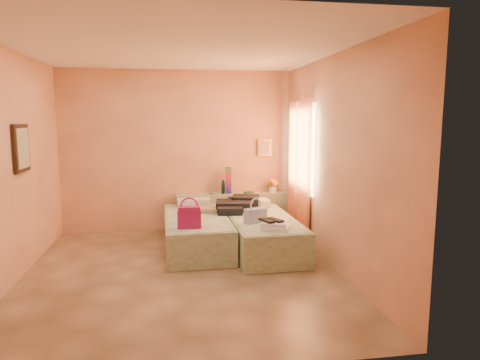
# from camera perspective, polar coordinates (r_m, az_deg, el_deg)

# --- Properties ---
(ground) EXTENTS (4.50, 4.50, 0.00)m
(ground) POSITION_cam_1_polar(r_m,az_deg,el_deg) (5.69, -7.69, -12.14)
(ground) COLOR tan
(ground) RESTS_ON ground
(room_walls) EXTENTS (4.02, 4.51, 2.81)m
(room_walls) POSITION_cam_1_polar(r_m,az_deg,el_deg) (5.91, -6.15, 6.39)
(room_walls) COLOR #FFBB88
(room_walls) RESTS_ON ground
(headboard_ledge) EXTENTS (2.05, 0.30, 0.65)m
(headboard_ledge) POSITION_cam_1_polar(r_m,az_deg,el_deg) (7.69, -0.81, -4.14)
(headboard_ledge) COLOR #98A083
(headboard_ledge) RESTS_ON ground
(bed_left) EXTENTS (0.95, 2.02, 0.50)m
(bed_left) POSITION_cam_1_polar(r_m,az_deg,el_deg) (6.62, -5.83, -6.90)
(bed_left) COLOR beige
(bed_left) RESTS_ON ground
(bed_right) EXTENTS (0.95, 2.02, 0.50)m
(bed_right) POSITION_cam_1_polar(r_m,az_deg,el_deg) (6.50, 2.95, -7.15)
(bed_right) COLOR beige
(bed_right) RESTS_ON ground
(water_bottle) EXTENTS (0.07, 0.07, 0.23)m
(water_bottle) POSITION_cam_1_polar(r_m,az_deg,el_deg) (7.54, -2.24, -0.99)
(water_bottle) COLOR #143925
(water_bottle) RESTS_ON headboard_ledge
(rainbow_box) EXTENTS (0.12, 0.12, 0.47)m
(rainbow_box) POSITION_cam_1_polar(r_m,az_deg,el_deg) (7.56, -1.56, -0.05)
(rainbow_box) COLOR #A71460
(rainbow_box) RESTS_ON headboard_ledge
(small_dish) EXTENTS (0.14, 0.14, 0.03)m
(small_dish) POSITION_cam_1_polar(r_m,az_deg,el_deg) (7.55, -3.68, -1.76)
(small_dish) COLOR #4A8867
(small_dish) RESTS_ON headboard_ledge
(green_book) EXTENTS (0.18, 0.15, 0.03)m
(green_book) POSITION_cam_1_polar(r_m,az_deg,el_deg) (7.61, 1.16, -1.67)
(green_book) COLOR #284B2E
(green_book) RESTS_ON headboard_ledge
(flower_vase) EXTENTS (0.28, 0.28, 0.29)m
(flower_vase) POSITION_cam_1_polar(r_m,az_deg,el_deg) (7.71, 4.40, -0.58)
(flower_vase) COLOR white
(flower_vase) RESTS_ON headboard_ledge
(magenta_handbag) EXTENTS (0.33, 0.19, 0.30)m
(magenta_handbag) POSITION_cam_1_polar(r_m,az_deg,el_deg) (5.85, -6.76, -4.91)
(magenta_handbag) COLOR #A71460
(magenta_handbag) RESTS_ON bed_left
(khaki_garment) EXTENTS (0.44, 0.38, 0.07)m
(khaki_garment) POSITION_cam_1_polar(r_m,az_deg,el_deg) (6.83, -4.72, -3.96)
(khaki_garment) COLOR tan
(khaki_garment) RESTS_ON bed_left
(clothes_pile) EXTENTS (0.74, 0.74, 0.20)m
(clothes_pile) POSITION_cam_1_polar(r_m,az_deg,el_deg) (6.90, -0.26, -3.26)
(clothes_pile) COLOR black
(clothes_pile) RESTS_ON bed_right
(blue_handbag) EXTENTS (0.34, 0.25, 0.20)m
(blue_handbag) POSITION_cam_1_polar(r_m,az_deg,el_deg) (6.11, 2.08, -4.75)
(blue_handbag) COLOR #465AA9
(blue_handbag) RESTS_ON bed_right
(towel_stack) EXTENTS (0.43, 0.40, 0.10)m
(towel_stack) POSITION_cam_1_polar(r_m,az_deg,el_deg) (5.76, 4.80, -6.10)
(towel_stack) COLOR white
(towel_stack) RESTS_ON bed_right
(sandal_pair) EXTENTS (0.28, 0.32, 0.03)m
(sandal_pair) POSITION_cam_1_polar(r_m,az_deg,el_deg) (5.78, 4.18, -5.39)
(sandal_pair) COLOR black
(sandal_pair) RESTS_ON towel_stack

